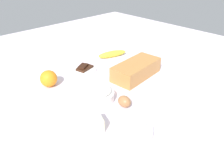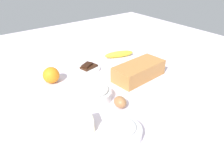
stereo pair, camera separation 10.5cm
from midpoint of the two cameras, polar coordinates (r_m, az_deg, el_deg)
name	(u,v)px [view 2 (the right image)]	position (r m, az deg, el deg)	size (l,w,h in m)	color
ground_plane	(112,89)	(1.07, 2.80, -2.40)	(2.40, 2.40, 0.02)	silver
loaf_pan	(139,71)	(1.15, 9.64, 2.37)	(0.29, 0.15, 0.08)	#B77A3D
flour_bowl	(96,93)	(0.96, -1.14, -3.46)	(0.14, 0.14, 0.07)	white
sugar_bowl	(120,130)	(0.78, 6.14, -13.14)	(0.15, 0.15, 0.06)	white
banana	(119,54)	(1.39, 4.03, 6.72)	(0.19, 0.04, 0.04)	yellow
orange_fruit	(51,75)	(1.12, -13.08, 1.18)	(0.08, 0.08, 0.08)	orange
butter_block	(80,123)	(0.81, -4.61, -11.36)	(0.09, 0.06, 0.06)	#F4EDB2
egg_near_butter	(120,102)	(0.92, 5.41, -5.88)	(0.05, 0.05, 0.06)	#9D693F
chocolate_plate	(89,68)	(1.24, -3.71, 3.20)	(0.13, 0.13, 0.03)	white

